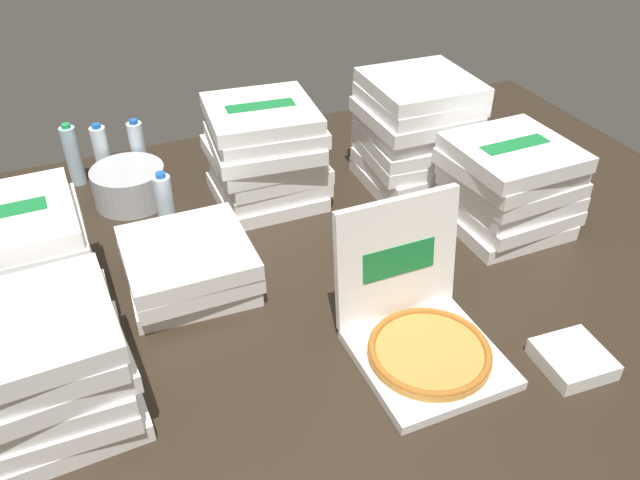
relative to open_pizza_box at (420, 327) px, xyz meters
The scene contains 14 objects.
ground_plane 0.35m from the open_pizza_box, 120.29° to the left, with size 3.20×2.40×0.02m, color #2D2319.
open_pizza_box is the anchor object (origin of this frame).
pizza_stack_center_near 0.92m from the open_pizza_box, 61.12° to the left, with size 0.40×0.40×0.41m.
pizza_stack_right_mid 0.72m from the open_pizza_box, 134.41° to the left, with size 0.38×0.39×0.16m.
pizza_stack_left_near 0.72m from the open_pizza_box, 35.42° to the left, with size 0.40×0.40×0.31m.
pizza_stack_left_mid 0.92m from the open_pizza_box, 97.01° to the left, with size 0.41×0.41×0.37m.
pizza_stack_center_far 1.10m from the open_pizza_box, 150.13° to the left, with size 0.41×0.41×0.37m.
pizza_stack_left_far 0.93m from the open_pizza_box, behind, with size 0.39×0.39×0.31m.
ice_bucket 1.22m from the open_pizza_box, 118.40° to the left, with size 0.26×0.26×0.14m, color #B7BABF.
water_bottle_0 1.40m from the open_pizza_box, 117.25° to the left, with size 0.06×0.06×0.25m.
water_bottle_1 1.34m from the open_pizza_box, 112.54° to the left, with size 0.06×0.06×0.25m.
water_bottle_2 1.49m from the open_pizza_box, 119.97° to the left, with size 0.06×0.06×0.25m.
water_bottle_3 0.94m from the open_pizza_box, 122.26° to the left, with size 0.06×0.06×0.25m.
napkin_pile 0.41m from the open_pizza_box, 32.35° to the right, with size 0.17×0.17×0.05m, color white.
Camera 1 is at (-0.57, -1.35, 1.27)m, focal length 36.23 mm.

